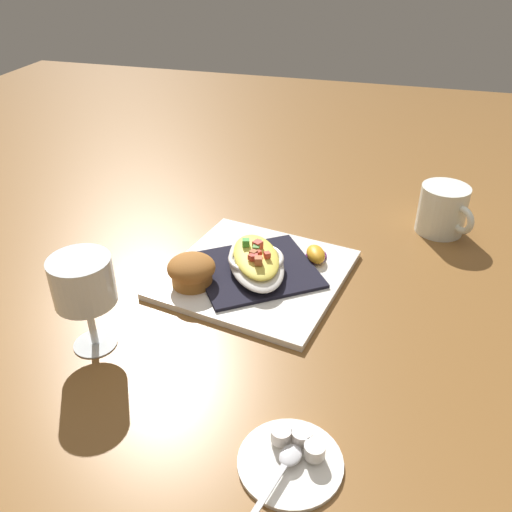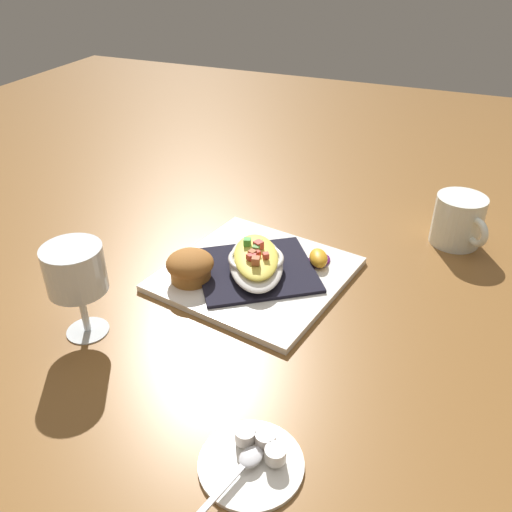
{
  "view_description": "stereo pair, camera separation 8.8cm",
  "coord_description": "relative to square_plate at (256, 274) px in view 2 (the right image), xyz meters",
  "views": [
    {
      "loc": [
        -0.72,
        -0.2,
        0.51
      ],
      "look_at": [
        0.0,
        0.0,
        0.04
      ],
      "focal_mm": 37.7,
      "sensor_mm": 36.0,
      "label": 1
    },
    {
      "loc": [
        -0.69,
        -0.28,
        0.51
      ],
      "look_at": [
        0.0,
        0.0,
        0.04
      ],
      "focal_mm": 37.7,
      "sensor_mm": 36.0,
      "label": 2
    }
  ],
  "objects": [
    {
      "name": "spoon",
      "position": [
        -0.35,
        -0.13,
        0.01
      ],
      "size": [
        0.1,
        0.04,
        0.01
      ],
      "color": "silver",
      "rests_on": "creamer_saucer"
    },
    {
      "name": "creamer_cup_2",
      "position": [
        -0.32,
        -0.12,
        0.01
      ],
      "size": [
        0.02,
        0.02,
        0.02
      ],
      "primitive_type": "cylinder",
      "color": "white",
      "rests_on": "creamer_saucer"
    },
    {
      "name": "creamer_cup_1",
      "position": [
        -0.32,
        -0.14,
        0.01
      ],
      "size": [
        0.02,
        0.02,
        0.02
      ],
      "primitive_type": "cylinder",
      "color": "white",
      "rests_on": "creamer_saucer"
    },
    {
      "name": "coffee_mug",
      "position": [
        0.24,
        -0.3,
        0.04
      ],
      "size": [
        0.11,
        0.1,
        0.09
      ],
      "color": "white",
      "rests_on": "ground_plane"
    },
    {
      "name": "folded_napkin",
      "position": [
        0.0,
        0.0,
        0.01
      ],
      "size": [
        0.25,
        0.25,
        0.01
      ],
      "primitive_type": "cube",
      "rotation": [
        0.0,
        0.0,
        0.61
      ],
      "color": "black",
      "rests_on": "square_plate"
    },
    {
      "name": "creamer_saucer",
      "position": [
        -0.34,
        -0.13,
        -0.0
      ],
      "size": [
        0.12,
        0.12,
        0.01
      ],
      "primitive_type": "cylinder",
      "color": "white",
      "rests_on": "ground_plane"
    },
    {
      "name": "square_plate",
      "position": [
        0.0,
        0.0,
        0.0
      ],
      "size": [
        0.32,
        0.32,
        0.01
      ],
      "primitive_type": "cube",
      "rotation": [
        0.0,
        0.0,
        -0.18
      ],
      "color": "white",
      "rests_on": "ground_plane"
    },
    {
      "name": "orange_garnish",
      "position": [
        0.06,
        -0.09,
        0.02
      ],
      "size": [
        0.06,
        0.05,
        0.02
      ],
      "color": "#531554",
      "rests_on": "square_plate"
    },
    {
      "name": "muffin",
      "position": [
        -0.06,
        0.09,
        0.03
      ],
      "size": [
        0.08,
        0.08,
        0.05
      ],
      "color": "#A3662B",
      "rests_on": "square_plate"
    },
    {
      "name": "creamer_cup_0",
      "position": [
        -0.33,
        -0.16,
        0.01
      ],
      "size": [
        0.02,
        0.02,
        0.02
      ],
      "primitive_type": "cylinder",
      "color": "white",
      "rests_on": "creamer_saucer"
    },
    {
      "name": "ground_plane",
      "position": [
        0.0,
        0.0,
        -0.01
      ],
      "size": [
        2.6,
        2.6,
        0.0
      ],
      "primitive_type": "plane",
      "color": "brown"
    },
    {
      "name": "stemmed_glass",
      "position": [
        -0.22,
        0.17,
        0.1
      ],
      "size": [
        0.08,
        0.08,
        0.14
      ],
      "color": "white",
      "rests_on": "ground_plane"
    },
    {
      "name": "gratin_dish",
      "position": [
        -0.0,
        -0.0,
        0.03
      ],
      "size": [
        0.19,
        0.15,
        0.05
      ],
      "color": "silver",
      "rests_on": "folded_napkin"
    }
  ]
}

